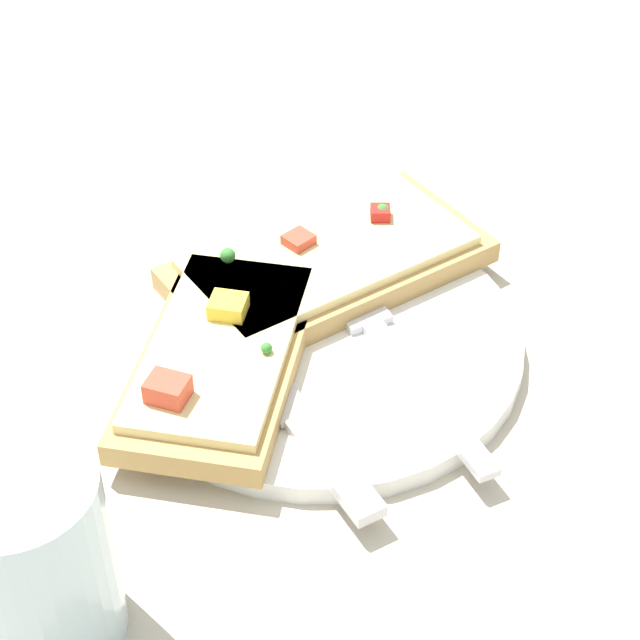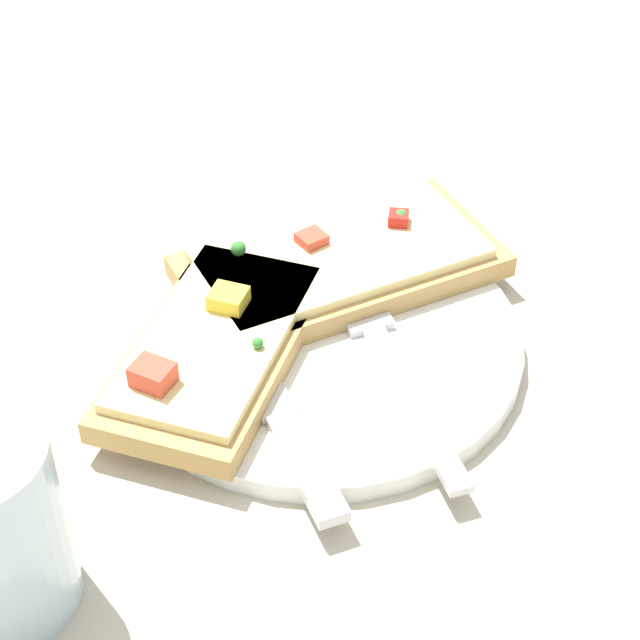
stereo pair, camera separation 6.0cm
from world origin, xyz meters
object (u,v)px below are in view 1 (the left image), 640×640
fork (383,340)px  knife (291,411)px  pizza_slice_main (334,261)px  plate (320,341)px  pizza_slice_corner (221,354)px  drinking_glass (33,561)px

fork → knife: bearing=112.1°
knife → pizza_slice_main: pizza_slice_main is taller
plate → knife: (0.07, -0.01, 0.01)m
plate → pizza_slice_corner: 0.06m
knife → pizza_slice_corner: size_ratio=1.00×
pizza_slice_corner → drinking_glass: size_ratio=1.76×
plate → pizza_slice_corner: bearing=-56.8°
plate → knife: size_ratio=1.37×
knife → drinking_glass: 0.16m
knife → pizza_slice_main: 0.12m
fork → pizza_slice_main: size_ratio=0.87×
plate → pizza_slice_corner: (0.03, -0.05, 0.02)m
fork → pizza_slice_corner: 0.09m
fork → pizza_slice_main: pizza_slice_main is taller
plate → pizza_slice_main: bearing=176.5°
fork → pizza_slice_main: bearing=-2.3°
pizza_slice_corner → pizza_slice_main: bearing=154.2°
knife → pizza_slice_main: size_ratio=0.81×
plate → fork: 0.04m
plate → pizza_slice_main: 0.06m
plate → drinking_glass: size_ratio=2.40×
plate → pizza_slice_corner: size_ratio=1.37×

